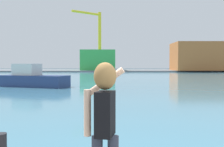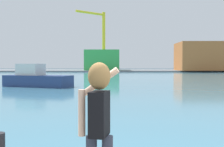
% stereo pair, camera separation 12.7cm
% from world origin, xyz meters
% --- Properties ---
extents(ground_plane, '(220.00, 220.00, 0.00)m').
position_xyz_m(ground_plane, '(0.00, 50.00, 0.00)').
color(ground_plane, '#334751').
extents(harbor_water, '(140.00, 100.00, 0.02)m').
position_xyz_m(harbor_water, '(0.00, 52.00, 0.01)').
color(harbor_water, teal).
rests_on(harbor_water, ground_plane).
extents(far_shore_dock, '(140.00, 20.00, 0.48)m').
position_xyz_m(far_shore_dock, '(0.00, 92.00, 0.24)').
color(far_shore_dock, gray).
rests_on(far_shore_dock, ground_plane).
extents(person_photographer, '(0.53, 0.57, 1.74)m').
position_xyz_m(person_photographer, '(-1.08, 0.06, 1.71)').
color(person_photographer, '#2D3342').
rests_on(person_photographer, quay_promenade).
extents(harbor_bollard, '(0.23, 0.23, 0.43)m').
position_xyz_m(harbor_bollard, '(-3.06, 1.71, 0.86)').
color(harbor_bollard, black).
rests_on(harbor_bollard, quay_promenade).
extents(boat_moored, '(7.69, 4.81, 2.42)m').
position_xyz_m(boat_moored, '(-9.36, 25.63, 0.87)').
color(boat_moored, navy).
rests_on(boat_moored, harbor_water).
extents(warehouse_left, '(11.37, 12.84, 6.70)m').
position_xyz_m(warehouse_left, '(-5.62, 90.82, 3.83)').
color(warehouse_left, green).
rests_on(warehouse_left, far_shore_dock).
extents(warehouse_right, '(17.69, 12.54, 8.99)m').
position_xyz_m(warehouse_right, '(27.89, 86.16, 4.97)').
color(warehouse_right, '#B26633').
rests_on(warehouse_right, far_shore_dock).
extents(port_crane, '(8.66, 7.35, 18.67)m').
position_xyz_m(port_crane, '(-5.80, 84.65, 11.63)').
color(port_crane, yellow).
rests_on(port_crane, far_shore_dock).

